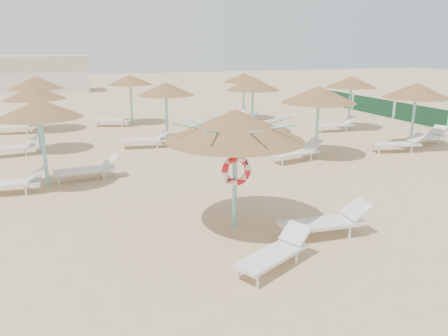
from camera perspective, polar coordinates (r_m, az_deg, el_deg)
name	(u,v)px	position (r m, az deg, el deg)	size (l,w,h in m)	color
ground	(258,229)	(10.35, 4.42, -7.97)	(120.00, 120.00, 0.00)	tan
main_palapa	(235,126)	(9.72, 1.46, 5.57)	(3.13, 3.13, 2.81)	#74C9C9
lounger_main_a	(276,252)	(8.62, 6.82, -10.83)	(1.87, 1.32, 0.66)	silver
lounger_main_b	(328,221)	(10.11, 13.42, -6.78)	(2.09, 0.74, 0.75)	silver
palapa_field	(211,89)	(19.52, -1.72, 10.27)	(19.10, 12.63, 2.71)	#74C9C9
service_hut	(42,74)	(43.76, -22.72, 11.28)	(8.40, 4.40, 3.25)	silver
windbreak_fence	(420,115)	(26.07, 24.27, 6.32)	(0.08, 19.84, 1.10)	#184A27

